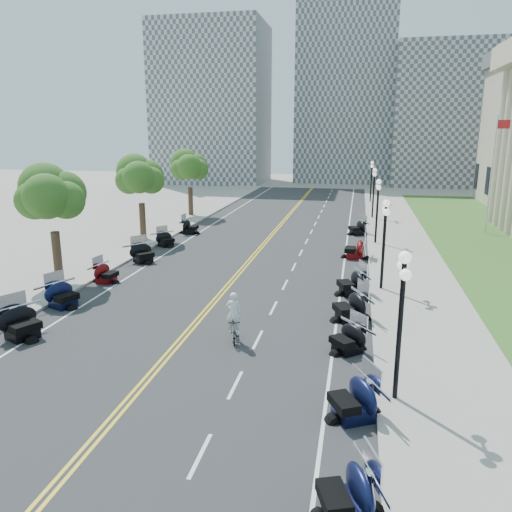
# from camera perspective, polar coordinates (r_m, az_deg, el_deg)

# --- Properties ---
(ground) EXTENTS (160.00, 160.00, 0.00)m
(ground) POSITION_cam_1_polar(r_m,az_deg,el_deg) (25.92, -5.01, -5.47)
(ground) COLOR gray
(road) EXTENTS (16.00, 90.00, 0.01)m
(road) POSITION_cam_1_polar(r_m,az_deg,el_deg) (35.20, -0.40, -0.14)
(road) COLOR #333335
(road) RESTS_ON ground
(centerline_yellow_a) EXTENTS (0.12, 90.00, 0.00)m
(centerline_yellow_a) POSITION_cam_1_polar(r_m,az_deg,el_deg) (35.23, -0.59, -0.11)
(centerline_yellow_a) COLOR yellow
(centerline_yellow_a) RESTS_ON road
(centerline_yellow_b) EXTENTS (0.12, 90.00, 0.00)m
(centerline_yellow_b) POSITION_cam_1_polar(r_m,az_deg,el_deg) (35.18, -0.21, -0.13)
(centerline_yellow_b) COLOR yellow
(centerline_yellow_b) RESTS_ON road
(edge_line_north) EXTENTS (0.12, 90.00, 0.00)m
(edge_line_north) POSITION_cam_1_polar(r_m,az_deg,el_deg) (34.49, 10.06, -0.65)
(edge_line_north) COLOR white
(edge_line_north) RESTS_ON road
(edge_line_south) EXTENTS (0.12, 90.00, 0.00)m
(edge_line_south) POSITION_cam_1_polar(r_m,az_deg,el_deg) (37.03, -10.13, 0.37)
(edge_line_south) COLOR white
(edge_line_south) RESTS_ON road
(lane_dash_3) EXTENTS (0.12, 2.00, 0.00)m
(lane_dash_3) POSITION_cam_1_polar(r_m,az_deg,el_deg) (14.81, -6.40, -21.69)
(lane_dash_3) COLOR white
(lane_dash_3) RESTS_ON road
(lane_dash_4) EXTENTS (0.12, 2.00, 0.00)m
(lane_dash_4) POSITION_cam_1_polar(r_m,az_deg,el_deg) (18.06, -2.39, -14.49)
(lane_dash_4) COLOR white
(lane_dash_4) RESTS_ON road
(lane_dash_5) EXTENTS (0.12, 2.00, 0.00)m
(lane_dash_5) POSITION_cam_1_polar(r_m,az_deg,el_deg) (21.57, 0.20, -9.52)
(lane_dash_5) COLOR white
(lane_dash_5) RESTS_ON road
(lane_dash_6) EXTENTS (0.12, 2.00, 0.00)m
(lane_dash_6) POSITION_cam_1_polar(r_m,az_deg,el_deg) (25.23, 2.01, -5.95)
(lane_dash_6) COLOR white
(lane_dash_6) RESTS_ON road
(lane_dash_7) EXTENTS (0.12, 2.00, 0.00)m
(lane_dash_7) POSITION_cam_1_polar(r_m,az_deg,el_deg) (28.97, 3.34, -3.29)
(lane_dash_7) COLOR white
(lane_dash_7) RESTS_ON road
(lane_dash_8) EXTENTS (0.12, 2.00, 0.00)m
(lane_dash_8) POSITION_cam_1_polar(r_m,az_deg,el_deg) (32.78, 4.35, -1.24)
(lane_dash_8) COLOR white
(lane_dash_8) RESTS_ON road
(lane_dash_9) EXTENTS (0.12, 2.00, 0.00)m
(lane_dash_9) POSITION_cam_1_polar(r_m,az_deg,el_deg) (36.63, 5.16, 0.38)
(lane_dash_9) COLOR white
(lane_dash_9) RESTS_ON road
(lane_dash_10) EXTENTS (0.12, 2.00, 0.00)m
(lane_dash_10) POSITION_cam_1_polar(r_m,az_deg,el_deg) (40.50, 5.81, 1.69)
(lane_dash_10) COLOR white
(lane_dash_10) RESTS_ON road
(lane_dash_11) EXTENTS (0.12, 2.00, 0.00)m
(lane_dash_11) POSITION_cam_1_polar(r_m,az_deg,el_deg) (44.40, 6.34, 2.78)
(lane_dash_11) COLOR white
(lane_dash_11) RESTS_ON road
(lane_dash_12) EXTENTS (0.12, 2.00, 0.00)m
(lane_dash_12) POSITION_cam_1_polar(r_m,az_deg,el_deg) (48.32, 6.79, 3.68)
(lane_dash_12) COLOR white
(lane_dash_12) RESTS_ON road
(lane_dash_13) EXTENTS (0.12, 2.00, 0.00)m
(lane_dash_13) POSITION_cam_1_polar(r_m,az_deg,el_deg) (52.25, 7.18, 4.45)
(lane_dash_13) COLOR white
(lane_dash_13) RESTS_ON road
(lane_dash_14) EXTENTS (0.12, 2.00, 0.00)m
(lane_dash_14) POSITION_cam_1_polar(r_m,az_deg,el_deg) (56.18, 7.51, 5.11)
(lane_dash_14) COLOR white
(lane_dash_14) RESTS_ON road
(lane_dash_15) EXTENTS (0.12, 2.00, 0.00)m
(lane_dash_15) POSITION_cam_1_polar(r_m,az_deg,el_deg) (60.13, 7.79, 5.69)
(lane_dash_15) COLOR white
(lane_dash_15) RESTS_ON road
(lane_dash_16) EXTENTS (0.12, 2.00, 0.00)m
(lane_dash_16) POSITION_cam_1_polar(r_m,az_deg,el_deg) (64.08, 8.05, 6.19)
(lane_dash_16) COLOR white
(lane_dash_16) RESTS_ON road
(lane_dash_17) EXTENTS (0.12, 2.00, 0.00)m
(lane_dash_17) POSITION_cam_1_polar(r_m,az_deg,el_deg) (68.04, 8.27, 6.64)
(lane_dash_17) COLOR white
(lane_dash_17) RESTS_ON road
(lane_dash_18) EXTENTS (0.12, 2.00, 0.00)m
(lane_dash_18) POSITION_cam_1_polar(r_m,az_deg,el_deg) (72.01, 8.47, 7.04)
(lane_dash_18) COLOR white
(lane_dash_18) RESTS_ON road
(lane_dash_19) EXTENTS (0.12, 2.00, 0.00)m
(lane_dash_19) POSITION_cam_1_polar(r_m,az_deg,el_deg) (75.97, 8.65, 7.39)
(lane_dash_19) COLOR white
(lane_dash_19) RESTS_ON road
(sidewalk_north) EXTENTS (5.00, 90.00, 0.15)m
(sidewalk_north) POSITION_cam_1_polar(r_m,az_deg,el_deg) (34.63, 16.86, -0.87)
(sidewalk_north) COLOR #9E9991
(sidewalk_north) RESTS_ON ground
(sidewalk_south) EXTENTS (5.00, 90.00, 0.15)m
(sidewalk_south) POSITION_cam_1_polar(r_m,az_deg,el_deg) (38.70, -15.79, 0.74)
(sidewalk_south) COLOR #9E9991
(sidewalk_south) RESTS_ON ground
(lawn) EXTENTS (9.00, 60.00, 0.10)m
(lawn) POSITION_cam_1_polar(r_m,az_deg,el_deg) (43.52, 25.17, 1.33)
(lawn) COLOR #356023
(lawn) RESTS_ON ground
(distant_block_a) EXTENTS (18.00, 14.00, 26.00)m
(distant_block_a) POSITION_cam_1_polar(r_m,az_deg,el_deg) (89.10, -5.00, 16.83)
(distant_block_a) COLOR gray
(distant_block_a) RESTS_ON ground
(distant_block_b) EXTENTS (16.00, 12.00, 30.00)m
(distant_block_b) POSITION_cam_1_polar(r_m,az_deg,el_deg) (91.65, 10.12, 17.84)
(distant_block_b) COLOR gray
(distant_block_b) RESTS_ON ground
(distant_block_c) EXTENTS (20.00, 14.00, 22.00)m
(distant_block_c) POSITION_cam_1_polar(r_m,az_deg,el_deg) (89.66, 21.90, 14.61)
(distant_block_c) COLOR gray
(distant_block_c) RESTS_ON ground
(street_lamp_1) EXTENTS (0.50, 1.20, 4.90)m
(street_lamp_1) POSITION_cam_1_polar(r_m,az_deg,el_deg) (16.59, 16.11, -7.88)
(street_lamp_1) COLOR black
(street_lamp_1) RESTS_ON sidewalk_north
(street_lamp_2) EXTENTS (0.50, 1.20, 4.90)m
(street_lamp_2) POSITION_cam_1_polar(r_m,az_deg,el_deg) (28.08, 14.38, 1.19)
(street_lamp_2) COLOR black
(street_lamp_2) RESTS_ON sidewalk_north
(street_lamp_3) EXTENTS (0.50, 1.20, 4.90)m
(street_lamp_3) POSITION_cam_1_polar(r_m,az_deg,el_deg) (39.87, 13.67, 4.95)
(street_lamp_3) COLOR black
(street_lamp_3) RESTS_ON sidewalk_north
(street_lamp_4) EXTENTS (0.50, 1.20, 4.90)m
(street_lamp_4) POSITION_cam_1_polar(r_m,az_deg,el_deg) (51.76, 13.28, 6.99)
(street_lamp_4) COLOR black
(street_lamp_4) RESTS_ON sidewalk_north
(street_lamp_5) EXTENTS (0.50, 1.20, 4.90)m
(street_lamp_5) POSITION_cam_1_polar(r_m,az_deg,el_deg) (63.69, 13.03, 8.27)
(street_lamp_5) COLOR black
(street_lamp_5) RESTS_ON sidewalk_north
(flagpole) EXTENTS (1.10, 0.20, 10.00)m
(flagpole) POSITION_cam_1_polar(r_m,az_deg,el_deg) (46.81, 25.30, 8.28)
(flagpole) COLOR silver
(flagpole) RESTS_ON ground
(tree_2) EXTENTS (4.80, 4.80, 9.20)m
(tree_2) POSITION_cam_1_polar(r_m,az_deg,el_deg) (30.85, -22.30, 5.77)
(tree_2) COLOR #235619
(tree_2) RESTS_ON sidewalk_south
(tree_3) EXTENTS (4.80, 4.80, 9.20)m
(tree_3) POSITION_cam_1_polar(r_m,az_deg,el_deg) (41.29, -13.07, 8.30)
(tree_3) COLOR #235619
(tree_3) RESTS_ON sidewalk_south
(tree_4) EXTENTS (4.80, 4.80, 9.20)m
(tree_4) POSITION_cam_1_polar(r_m,az_deg,el_deg) (52.40, -7.59, 9.69)
(tree_4) COLOR #235619
(tree_4) RESTS_ON sidewalk_south
(motorcycle_n_2) EXTENTS (2.50, 2.50, 1.37)m
(motorcycle_n_2) POSITION_cam_1_polar(r_m,az_deg,el_deg) (12.74, 10.40, -24.90)
(motorcycle_n_2) COLOR black
(motorcycle_n_2) RESTS_ON road
(motorcycle_n_3) EXTENTS (2.76, 2.76, 1.43)m
(motorcycle_n_3) POSITION_cam_1_polar(r_m,az_deg,el_deg) (16.19, 11.09, -15.54)
(motorcycle_n_3) COLOR black
(motorcycle_n_3) RESTS_ON road
(motorcycle_n_4) EXTENTS (2.60, 2.60, 1.29)m
(motorcycle_n_4) POSITION_cam_1_polar(r_m,az_deg,el_deg) (20.54, 10.45, -9.11)
(motorcycle_n_4) COLOR black
(motorcycle_n_4) RESTS_ON road
(motorcycle_n_5) EXTENTS (2.87, 2.87, 1.51)m
(motorcycle_n_5) POSITION_cam_1_polar(r_m,az_deg,el_deg) (23.77, 10.74, -5.57)
(motorcycle_n_5) COLOR black
(motorcycle_n_5) RESTS_ON road
(motorcycle_n_6) EXTENTS (2.75, 2.75, 1.49)m
(motorcycle_n_6) POSITION_cam_1_polar(r_m,az_deg,el_deg) (27.48, 10.90, -2.90)
(motorcycle_n_6) COLOR black
(motorcycle_n_6) RESTS_ON road
(motorcycle_n_8) EXTENTS (2.33, 2.33, 1.52)m
(motorcycle_n_8) POSITION_cam_1_polar(r_m,az_deg,el_deg) (35.39, 11.28, 0.92)
(motorcycle_n_8) COLOR #590A0C
(motorcycle_n_8) RESTS_ON road
(motorcycle_n_10) EXTENTS (2.61, 2.61, 1.39)m
(motorcycle_n_10) POSITION_cam_1_polar(r_m,az_deg,el_deg) (43.64, 11.53, 3.29)
(motorcycle_n_10) COLOR black
(motorcycle_n_10) RESTS_ON road
(motorcycle_s_4) EXTENTS (2.95, 2.95, 1.54)m
(motorcycle_s_4) POSITION_cam_1_polar(r_m,az_deg,el_deg) (23.68, -25.26, -6.77)
(motorcycle_s_4) COLOR black
(motorcycle_s_4) RESTS_ON road
(motorcycle_s_5) EXTENTS (2.67, 2.67, 1.43)m
(motorcycle_s_5) POSITION_cam_1_polar(r_m,az_deg,el_deg) (26.96, -21.25, -4.02)
(motorcycle_s_5) COLOR black
(motorcycle_s_5) RESTS_ON road
(motorcycle_s_6) EXTENTS (2.01, 2.01, 1.27)m
(motorcycle_s_6) POSITION_cam_1_polar(r_m,az_deg,el_deg) (30.47, -16.78, -1.78)
(motorcycle_s_6) COLOR #590A0C
(motorcycle_s_6) RESTS_ON road
(motorcycle_s_7) EXTENTS (2.89, 2.89, 1.44)m
(motorcycle_s_7) POSITION_cam_1_polar(r_m,az_deg,el_deg) (34.50, -12.82, 0.43)
(motorcycle_s_7) COLOR black
(motorcycle_s_7) RESTS_ON road
(motorcycle_s_8) EXTENTS (2.51, 2.51, 1.25)m
(motorcycle_s_8) POSITION_cam_1_polar(r_m,az_deg,el_deg) (39.03, -10.30, 1.99)
(motorcycle_s_8) COLOR black
(motorcycle_s_8) RESTS_ON road
(motorcycle_s_9) EXTENTS (2.02, 2.02, 1.38)m
(motorcycle_s_9) POSITION_cam_1_polar(r_m,az_deg,el_deg) (43.59, -7.56, 3.43)
(motorcycle_s_9) COLOR black
(motorcycle_s_9) RESTS_ON road
(bicycle) EXTENTS (0.92, 1.80, 1.04)m
(bicycle) POSITION_cam_1_polar(r_m,az_deg,el_deg) (21.28, -2.55, -8.39)
(bicycle) COLOR #A51414
(bicycle) RESTS_ON road
(cyclist_rider) EXTENTS (0.66, 0.44, 1.82)m
(cyclist_rider) POSITION_cam_1_polar(r_m,az_deg,el_deg) (20.77, -2.59, -4.74)
(cyclist_rider) COLOR silver
(cyclist_rider) RESTS_ON bicycle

